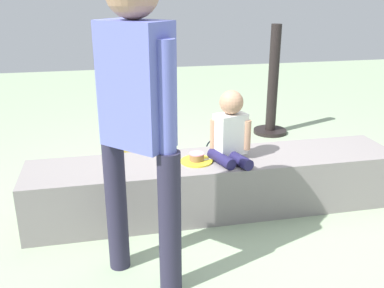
# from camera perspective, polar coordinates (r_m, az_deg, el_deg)

# --- Properties ---
(ground_plane) EXTENTS (12.00, 12.00, 0.00)m
(ground_plane) POSITION_cam_1_polar(r_m,az_deg,el_deg) (3.19, 3.11, -8.50)
(ground_plane) COLOR #92A785
(concrete_ledge) EXTENTS (2.61, 0.50, 0.39)m
(concrete_ledge) POSITION_cam_1_polar(r_m,az_deg,el_deg) (3.10, 3.18, -5.31)
(concrete_ledge) COLOR gray
(concrete_ledge) RESTS_ON ground_plane
(child_seated) EXTENTS (0.29, 0.35, 0.48)m
(child_seated) POSITION_cam_1_polar(r_m,az_deg,el_deg) (2.94, 5.12, 1.83)
(child_seated) COLOR #201D4B
(child_seated) RESTS_ON concrete_ledge
(adult_standing) EXTENTS (0.37, 0.38, 1.63)m
(adult_standing) POSITION_cam_1_polar(r_m,az_deg,el_deg) (2.10, -7.27, 5.03)
(adult_standing) COLOR #272439
(adult_standing) RESTS_ON ground_plane
(cake_plate) EXTENTS (0.22, 0.22, 0.07)m
(cake_plate) POSITION_cam_1_polar(r_m,az_deg,el_deg) (2.95, 0.62, -1.99)
(cake_plate) COLOR yellow
(cake_plate) RESTS_ON concrete_ledge
(gift_bag) EXTENTS (0.18, 0.10, 0.37)m
(gift_bag) POSITION_cam_1_polar(r_m,az_deg,el_deg) (3.88, -8.88, -0.66)
(gift_bag) COLOR gold
(gift_bag) RESTS_ON ground_plane
(railing_post) EXTENTS (0.36, 0.36, 1.17)m
(railing_post) POSITION_cam_1_polar(r_m,az_deg,el_deg) (4.75, 10.57, 6.56)
(railing_post) COLOR black
(railing_post) RESTS_ON ground_plane
(water_bottle_near_gift) EXTENTS (0.07, 0.07, 0.19)m
(water_bottle_near_gift) POSITION_cam_1_polar(r_m,az_deg,el_deg) (3.46, -11.49, -4.94)
(water_bottle_near_gift) COLOR silver
(water_bottle_near_gift) RESTS_ON ground_plane
(cake_box_white) EXTENTS (0.30, 0.28, 0.12)m
(cake_box_white) POSITION_cam_1_polar(r_m,az_deg,el_deg) (4.20, 14.28, -0.96)
(cake_box_white) COLOR white
(cake_box_white) RESTS_ON ground_plane
(handbag_black_leather) EXTENTS (0.30, 0.15, 0.30)m
(handbag_black_leather) POSITION_cam_1_polar(r_m,az_deg,el_deg) (3.80, 3.35, -1.94)
(handbag_black_leather) COLOR black
(handbag_black_leather) RESTS_ON ground_plane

